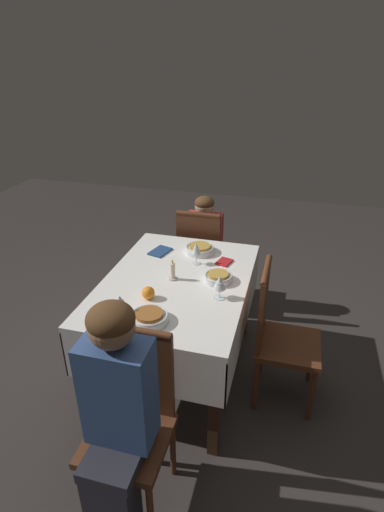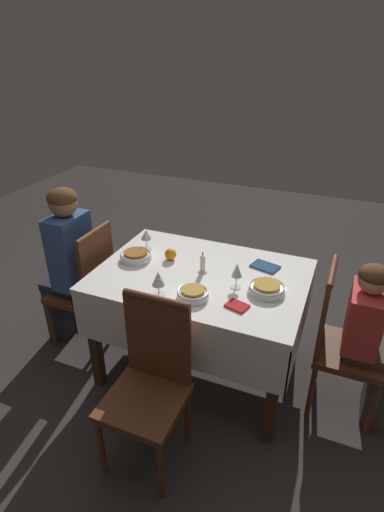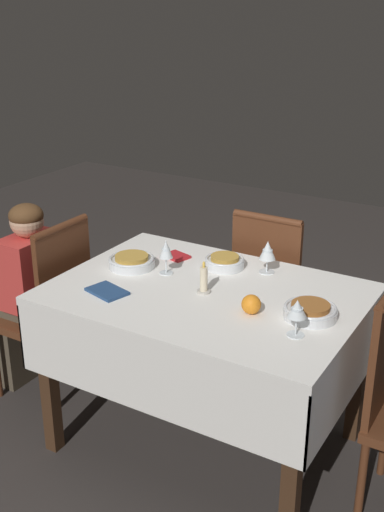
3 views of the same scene
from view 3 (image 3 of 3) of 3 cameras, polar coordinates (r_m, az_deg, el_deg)
The scene contains 15 objects.
ground_plane at distance 3.07m, azimuth 1.16°, elevation -16.16°, with size 8.00×8.00×0.00m, color #332D2B.
dining_table at distance 2.71m, azimuth 1.26°, elevation -5.21°, with size 1.27×0.90×0.76m.
chair_west at distance 3.21m, azimuth -12.48°, elevation -4.31°, with size 0.39×0.39×0.94m.
chair_north at distance 3.31m, azimuth 7.18°, elevation -3.09°, with size 0.39×0.39×0.94m.
person_child_red at distance 3.29m, azimuth -14.65°, elevation -2.90°, with size 0.33×0.30×1.00m.
bowl_east at distance 2.48m, azimuth 10.48°, elevation -4.81°, with size 0.20×0.20×0.06m.
wine_glass_east at distance 2.31m, azimuth 9.32°, elevation -4.77°, with size 0.07×0.07×0.14m.
bowl_west at distance 2.90m, azimuth -5.38°, elevation -0.46°, with size 0.21×0.21×0.06m.
wine_glass_west at distance 2.79m, azimuth -2.33°, elevation 0.51°, with size 0.06×0.06×0.16m.
bowl_north at distance 2.89m, azimuth 2.92°, elevation -0.50°, with size 0.18×0.18×0.06m.
wine_glass_north at distance 2.82m, azimuth 6.73°, elevation 0.41°, with size 0.07×0.07×0.15m.
candle_centerpiece at distance 2.63m, azimuth 1.07°, elevation -2.28°, with size 0.06×0.06×0.14m.
orange_fruit at distance 2.47m, azimuth 5.28°, elevation -4.30°, with size 0.08×0.08×0.08m, color orange.
napkin_red_folded at distance 3.00m, azimuth -1.40°, elevation -0.01°, with size 0.13×0.12×0.01m.
napkin_spare_side at distance 2.67m, azimuth -7.55°, elevation -3.13°, with size 0.19×0.15×0.01m.
Camera 3 is at (1.18, -2.11, 1.89)m, focal length 45.00 mm.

